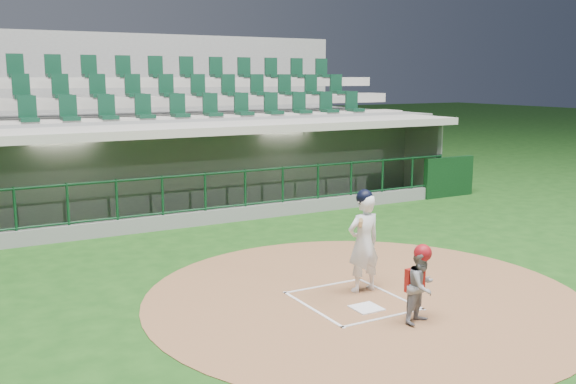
# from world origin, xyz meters

# --- Properties ---
(ground) EXTENTS (120.00, 120.00, 0.00)m
(ground) POSITION_xyz_m (0.00, 0.00, 0.00)
(ground) COLOR #174112
(ground) RESTS_ON ground
(dirt_circle) EXTENTS (7.20, 7.20, 0.01)m
(dirt_circle) POSITION_xyz_m (0.30, -0.20, 0.01)
(dirt_circle) COLOR brown
(dirt_circle) RESTS_ON ground
(home_plate) EXTENTS (0.43, 0.43, 0.02)m
(home_plate) POSITION_xyz_m (0.00, -0.70, 0.02)
(home_plate) COLOR white
(home_plate) RESTS_ON dirt_circle
(batter_box_chalk) EXTENTS (1.55, 1.80, 0.01)m
(batter_box_chalk) POSITION_xyz_m (0.00, -0.30, 0.02)
(batter_box_chalk) COLOR white
(batter_box_chalk) RESTS_ON ground
(dugout_structure) EXTENTS (16.40, 3.70, 3.00)m
(dugout_structure) POSITION_xyz_m (-0.04, 7.83, 0.96)
(dugout_structure) COLOR slate
(dugout_structure) RESTS_ON ground
(seating_deck) EXTENTS (17.00, 6.72, 5.15)m
(seating_deck) POSITION_xyz_m (0.00, 10.91, 1.42)
(seating_deck) COLOR slate
(seating_deck) RESTS_ON ground
(batter) EXTENTS (0.84, 0.85, 1.74)m
(batter) POSITION_xyz_m (0.44, 0.01, 0.89)
(batter) COLOR white
(batter) RESTS_ON dirt_circle
(catcher) EXTENTS (0.64, 0.57, 1.18)m
(catcher) POSITION_xyz_m (0.36, -1.53, 0.60)
(catcher) COLOR gray
(catcher) RESTS_ON dirt_circle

